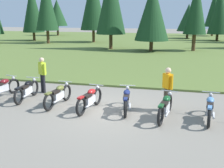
{
  "coord_description": "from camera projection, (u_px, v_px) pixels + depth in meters",
  "views": [
    {
      "loc": [
        2.61,
        -9.75,
        3.54
      ],
      "look_at": [
        0.0,
        0.6,
        0.9
      ],
      "focal_mm": 44.43,
      "sensor_mm": 36.0,
      "label": 1
    }
  ],
  "objects": [
    {
      "name": "rider_in_hivis_vest",
      "position": [
        167.0,
        86.0,
        10.42
      ],
      "size": [
        0.4,
        0.44,
        1.67
      ],
      "color": "#4C4233",
      "rests_on": "ground"
    },
    {
      "name": "motorcycle_red",
      "position": [
        90.0,
        99.0,
        10.61
      ],
      "size": [
        0.62,
        2.09,
        0.88
      ],
      "color": "black",
      "rests_on": "ground"
    },
    {
      "name": "motorcycle_maroon",
      "position": [
        2.0,
        87.0,
        12.3
      ],
      "size": [
        0.68,
        2.08,
        0.88
      ],
      "color": "black",
      "rests_on": "ground"
    },
    {
      "name": "grass_moorland",
      "position": [
        161.0,
        44.0,
        34.63
      ],
      "size": [
        80.0,
        44.0,
        0.1
      ],
      "primitive_type": "cube",
      "color": "#5B7033",
      "rests_on": "ground"
    },
    {
      "name": "motorcycle_sky_blue",
      "position": [
        210.0,
        108.0,
        9.54
      ],
      "size": [
        0.62,
        2.1,
        0.88
      ],
      "color": "black",
      "rests_on": "ground"
    },
    {
      "name": "rider_near_row_end",
      "position": [
        42.0,
        73.0,
        12.89
      ],
      "size": [
        0.46,
        0.39,
        1.67
      ],
      "color": "black",
      "rests_on": "ground"
    },
    {
      "name": "forest_treeline",
      "position": [
        157.0,
        8.0,
        36.0
      ],
      "size": [
        45.21,
        27.09,
        9.1
      ],
      "color": "#47331E",
      "rests_on": "ground"
    },
    {
      "name": "motorcycle_british_green",
      "position": [
        165.0,
        107.0,
        9.7
      ],
      "size": [
        0.62,
        2.09,
        0.88
      ],
      "color": "black",
      "rests_on": "ground"
    },
    {
      "name": "motorcycle_navy",
      "position": [
        127.0,
        100.0,
        10.47
      ],
      "size": [
        0.65,
        2.09,
        0.88
      ],
      "color": "black",
      "rests_on": "ground"
    },
    {
      "name": "motorcycle_black",
      "position": [
        27.0,
        90.0,
        11.9
      ],
      "size": [
        0.62,
        2.1,
        0.88
      ],
      "color": "black",
      "rests_on": "ground"
    },
    {
      "name": "motorcycle_olive",
      "position": [
        58.0,
        95.0,
        11.15
      ],
      "size": [
        0.62,
        2.1,
        0.88
      ],
      "color": "black",
      "rests_on": "ground"
    },
    {
      "name": "ground_plane",
      "position": [
        108.0,
        110.0,
        10.64
      ],
      "size": [
        140.0,
        140.0,
        0.0
      ],
      "primitive_type": "plane",
      "color": "gray"
    }
  ]
}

